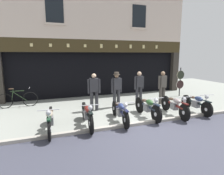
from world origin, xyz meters
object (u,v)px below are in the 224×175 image
Objects in this scene: assistant_far_right at (162,86)px; tyre_sign_pole at (180,80)px; shopkeeper_center at (117,88)px; leaning_bicycle at (17,99)px; advert_board_near at (48,70)px; motorcycle_center at (148,107)px; motorcycle_far_left at (50,119)px; motorcycle_center_left at (120,111)px; motorcycle_center_right at (175,105)px; motorcycle_right at (196,103)px; salesman_left at (94,90)px; motorcycle_left at (87,114)px; salesman_right at (139,86)px.

assistant_far_right is 2.38m from tyre_sign_pole.
shopkeeper_center is at bearing -168.05° from tyre_sign_pole.
assistant_far_right reaches higher than leaning_bicycle.
motorcycle_center is at bearing -53.43° from advert_board_near.
motorcycle_far_left is at bearing 4.56° from assistant_far_right.
motorcycle_center_left is 2.30× the size of advert_board_near.
motorcycle_center_right is at bearing 174.82° from motorcycle_center.
motorcycle_center_left is 1.07× the size of motorcycle_right.
salesman_left is at bearing -59.69° from advert_board_near.
motorcycle_right is 3.38m from tyre_sign_pole.
motorcycle_center_right is at bearing -132.57° from tyre_sign_pole.
motorcycle_left is 1.25× the size of shopkeeper_center.
motorcycle_right is 1.13× the size of tyre_sign_pole.
motorcycle_center is 1.23× the size of salesman_right.
salesman_left is (-0.52, 1.74, 0.50)m from motorcycle_center_left.
shopkeeper_center reaches higher than assistant_far_right.
motorcycle_center_left is 1.15× the size of leaning_bicycle.
tyre_sign_pole reaches higher than motorcycle_right.
motorcycle_far_left is 3.70m from shopkeeper_center.
motorcycle_center_left is 3.52m from motorcycle_right.
motorcycle_left is at bearing 26.95° from salesman_right.
shopkeeper_center is (0.62, 1.93, 0.51)m from motorcycle_center_left.
salesman_left reaches higher than motorcycle_center_left.
motorcycle_left is 1.28× the size of salesman_right.
motorcycle_far_left is at bearing 19.49° from leaning_bicycle.
motorcycle_right is at bearing 178.51° from motorcycle_center.
motorcycle_left is 4.60m from assistant_far_right.
leaning_bicycle is (-3.79, 3.53, -0.04)m from motorcycle_center_left.
motorcycle_center_right is 1.27× the size of assistant_far_right.
motorcycle_center is at bearing 2.48° from motorcycle_right.
motorcycle_right is at bearing -118.07° from tyre_sign_pole.
motorcycle_center is 1.21× the size of shopkeeper_center.
motorcycle_center_left is (2.46, 0.05, -0.00)m from motorcycle_far_left.
motorcycle_right is (5.98, -0.02, -0.01)m from motorcycle_far_left.
salesman_left is 0.97× the size of tyre_sign_pole.
motorcycle_right is 2.15× the size of advert_board_near.
salesman_left is at bearing 60.50° from leaning_bicycle.
shopkeeper_center is (1.85, 1.92, 0.49)m from motorcycle_left.
salesman_right is (2.44, 0.39, -0.01)m from salesman_left.
tyre_sign_pole is (5.61, 1.13, 0.05)m from salesman_left.
motorcycle_left is 1.03× the size of motorcycle_center.
leaning_bicycle reaches higher than motorcycle_center_left.
shopkeeper_center is (1.14, 0.19, 0.01)m from salesman_left.
tyre_sign_pole is (3.16, 0.74, 0.06)m from salesman_right.
salesman_left is 5.72m from tyre_sign_pole.
motorcycle_center_left is at bearing 4.73° from motorcycle_right.
assistant_far_right reaches higher than motorcycle_center.
motorcycle_left is 2.71m from shopkeeper_center.
motorcycle_center_right is at bearing 94.69° from salesman_right.
motorcycle_far_left is 1.12× the size of leaning_bicycle.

